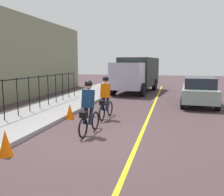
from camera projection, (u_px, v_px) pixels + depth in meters
name	position (u px, v px, depth m)	size (l,w,h in m)	color
ground_plane	(88.00, 138.00, 7.78)	(80.00, 80.00, 0.00)	#433134
lane_line_centre	(138.00, 142.00, 7.41)	(36.00, 0.12, 0.01)	yellow
iron_fence	(3.00, 93.00, 9.46)	(14.31, 0.04, 1.60)	black
cyclist_lead	(106.00, 98.00, 10.42)	(1.71, 0.38, 1.83)	black
cyclist_follow	(88.00, 108.00, 8.11)	(1.71, 0.38, 1.83)	black
patrol_sedan	(199.00, 91.00, 13.75)	(4.51, 2.15, 1.58)	gray
box_truck_background	(137.00, 73.00, 19.81)	(6.94, 3.22, 2.78)	#212924
traffic_cone_near	(70.00, 111.00, 10.46)	(0.36, 0.36, 0.64)	#FC5A01
traffic_cone_far	(5.00, 143.00, 6.26)	(0.36, 0.36, 0.70)	#FC6406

